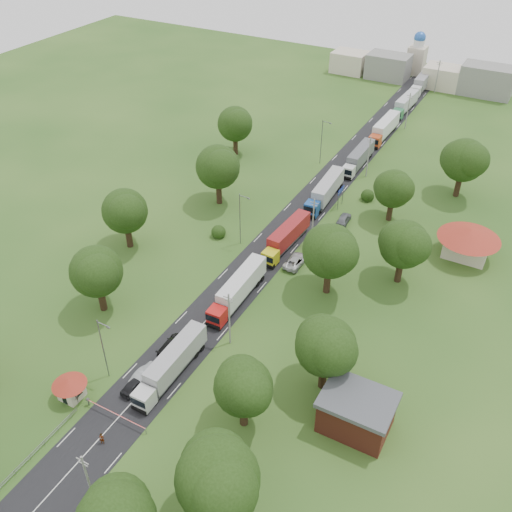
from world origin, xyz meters
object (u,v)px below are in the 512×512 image
Objects in this scene: car_lane_front at (135,384)px; car_lane_mid at (145,374)px; boom_barrier at (107,410)px; info_sign at (341,193)px; guard_booth at (70,386)px; pedestrian_near at (102,439)px; truck_0 at (172,363)px.

car_lane_mid is at bearing -86.95° from car_lane_front.
boom_barrier is at bearing 90.43° from car_lane_mid.
car_lane_mid is (0.00, 2.00, 0.01)m from car_lane_front.
car_lane_mid is (-6.20, -53.00, -2.24)m from info_sign.
car_lane_mid is (0.36, 7.00, -0.13)m from boom_barrier.
guard_booth reaches higher than boom_barrier.
pedestrian_near reaches higher than car_lane_mid.
guard_booth is 0.31× the size of truck_0.
truck_0 reaches higher than boom_barrier.
car_lane_front is at bearing -123.50° from truck_0.
car_lane_mid reaches higher than boom_barrier.
car_lane_front is 8.68m from pedestrian_near.
truck_0 is (9.04, 9.30, -0.09)m from guard_booth.
car_lane_front is (-6.20, -55.00, -2.24)m from info_sign.
pedestrian_near is at bearing 104.87° from car_lane_front.
car_lane_front is (-2.84, -4.30, -1.31)m from truck_0.
guard_booth reaches higher than pedestrian_near.
info_sign reaches higher than car_lane_mid.
boom_barrier is 1.98× the size of car_lane_mid.
info_sign reaches higher than car_lane_front.
truck_0 reaches higher than car_lane_front.
info_sign is 0.88× the size of car_lane_mid.
info_sign reaches higher than boom_barrier.
car_lane_mid reaches higher than car_lane_front.
truck_0 is (-3.36, -50.70, -0.93)m from info_sign.
pedestrian_near is at bearing -58.61° from boom_barrier.
boom_barrier is 2.07× the size of car_lane_front.
pedestrian_near is (-1.07, -12.80, -1.25)m from truck_0.
info_sign is 55.39m from car_lane_front.
truck_0 is at bearing 71.00° from boom_barrier.
car_lane_front is 2.69× the size of pedestrian_near.
info_sign reaches higher than guard_booth.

